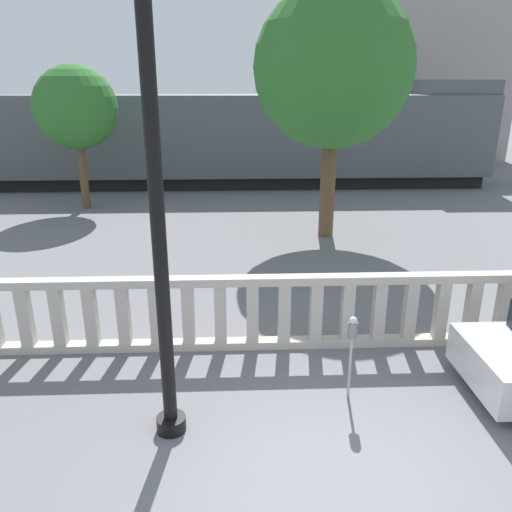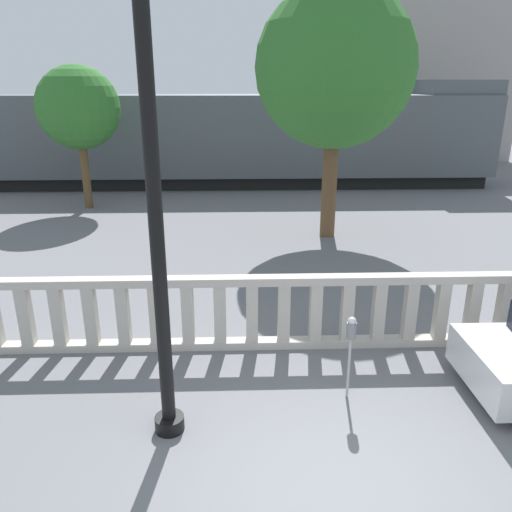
{
  "view_description": "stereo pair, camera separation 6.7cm",
  "coord_description": "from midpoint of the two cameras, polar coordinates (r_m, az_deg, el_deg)",
  "views": [
    {
      "loc": [
        -1.08,
        -4.39,
        4.39
      ],
      "look_at": [
        -0.72,
        4.34,
        1.34
      ],
      "focal_mm": 35.0,
      "sensor_mm": 36.0,
      "label": 1
    },
    {
      "loc": [
        -1.01,
        -4.39,
        4.39
      ],
      "look_at": [
        -0.72,
        4.34,
        1.34
      ],
      "focal_mm": 35.0,
      "sensor_mm": 36.0,
      "label": 2
    }
  ],
  "objects": [
    {
      "name": "ground_plane",
      "position": [
        6.3,
        9.05,
        -25.27
      ],
      "size": [
        160.0,
        160.0,
        0.0
      ],
      "primitive_type": "plane",
      "color": "slate"
    },
    {
      "name": "balustrade",
      "position": [
        8.64,
        5.24,
        -6.39
      ],
      "size": [
        12.24,
        0.24,
        1.33
      ],
      "color": "#BCB5A8",
      "rests_on": "ground"
    },
    {
      "name": "lamppost",
      "position": [
        5.69,
        -11.56,
        11.34
      ],
      "size": [
        0.44,
        0.44,
        6.38
      ],
      "color": "black",
      "rests_on": "ground"
    },
    {
      "name": "parking_meter",
      "position": [
        7.25,
        11.07,
        -8.96
      ],
      "size": [
        0.14,
        0.14,
        1.3
      ],
      "color": "#99999E",
      "rests_on": "ground"
    },
    {
      "name": "train_near",
      "position": [
        22.52,
        -6.79,
        13.11
      ],
      "size": [
        25.99,
        3.01,
        4.49
      ],
      "color": "black",
      "rests_on": "ground"
    },
    {
      "name": "train_far",
      "position": [
        30.59,
        1.7,
        14.6
      ],
      "size": [
        27.31,
        3.14,
        4.25
      ],
      "color": "black",
      "rests_on": "ground"
    },
    {
      "name": "building_block",
      "position": [
        33.68,
        17.88,
        19.56
      ],
      "size": [
        9.83,
        6.41,
        10.15
      ],
      "color": "gray",
      "rests_on": "ground"
    },
    {
      "name": "tree_left",
      "position": [
        19.07,
        -19.55,
        15.64
      ],
      "size": [
        2.87,
        2.87,
        4.99
      ],
      "color": "brown",
      "rests_on": "ground"
    },
    {
      "name": "tree_right",
      "position": [
        14.63,
        9.16,
        20.44
      ],
      "size": [
        4.37,
        4.37,
        6.96
      ],
      "color": "brown",
      "rests_on": "ground"
    }
  ]
}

